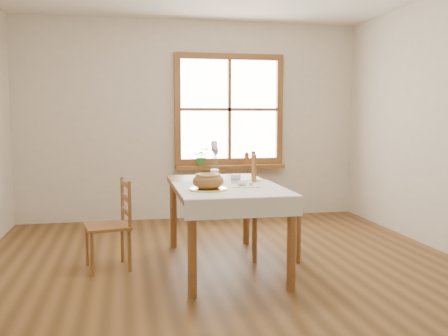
% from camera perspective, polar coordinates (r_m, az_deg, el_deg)
% --- Properties ---
extents(ground, '(5.00, 5.00, 0.00)m').
position_cam_1_polar(ground, '(4.38, 0.78, -12.21)').
color(ground, brown).
rests_on(ground, ground).
extents(room_walls, '(4.60, 5.10, 2.65)m').
position_cam_1_polar(room_walls, '(4.17, 0.81, 10.66)').
color(room_walls, beige).
rests_on(room_walls, ground).
extents(window, '(1.46, 0.08, 1.46)m').
position_cam_1_polar(window, '(6.68, 0.60, 6.71)').
color(window, brown).
rests_on(window, ground).
extents(window_sill, '(1.46, 0.20, 0.05)m').
position_cam_1_polar(window_sill, '(6.64, 0.72, 0.14)').
color(window_sill, brown).
rests_on(window_sill, ground).
extents(dining_table, '(0.90, 1.60, 0.75)m').
position_cam_1_polar(dining_table, '(4.51, 0.00, -2.97)').
color(dining_table, brown).
rests_on(dining_table, ground).
extents(table_linen, '(0.91, 0.99, 0.01)m').
position_cam_1_polar(table_linen, '(4.20, 0.81, -2.39)').
color(table_linen, white).
rests_on(table_linen, dining_table).
extents(chair_left, '(0.46, 0.45, 0.80)m').
position_cam_1_polar(chair_left, '(4.58, -13.19, -6.35)').
color(chair_left, brown).
rests_on(chair_left, ground).
extents(chair_right, '(0.59, 0.58, 1.02)m').
position_cam_1_polar(chair_right, '(4.84, 5.93, -4.27)').
color(chair_right, brown).
rests_on(chair_right, ground).
extents(bread_plate, '(0.35, 0.35, 0.02)m').
position_cam_1_polar(bread_plate, '(4.09, -1.82, -2.43)').
color(bread_plate, silver).
rests_on(bread_plate, table_linen).
extents(bread_loaf, '(0.26, 0.26, 0.14)m').
position_cam_1_polar(bread_loaf, '(4.08, -1.83, -1.34)').
color(bread_loaf, '#A07338').
rests_on(bread_loaf, bread_plate).
extents(egg_napkin, '(0.27, 0.25, 0.01)m').
position_cam_1_polar(egg_napkin, '(4.30, 2.53, -2.06)').
color(egg_napkin, white).
rests_on(egg_napkin, table_linen).
extents(eggs, '(0.21, 0.20, 0.04)m').
position_cam_1_polar(eggs, '(4.30, 2.53, -1.73)').
color(eggs, silver).
rests_on(eggs, egg_napkin).
extents(salt_shaker, '(0.05, 0.05, 0.09)m').
position_cam_1_polar(salt_shaker, '(4.49, 1.07, -1.21)').
color(salt_shaker, silver).
rests_on(salt_shaker, table_linen).
extents(pepper_shaker, '(0.05, 0.05, 0.08)m').
position_cam_1_polar(pepper_shaker, '(4.56, 1.64, -1.14)').
color(pepper_shaker, silver).
rests_on(pepper_shaker, table_linen).
extents(flower_vase, '(0.10, 0.10, 0.09)m').
position_cam_1_polar(flower_vase, '(4.82, -1.07, -0.82)').
color(flower_vase, silver).
rests_on(flower_vase, dining_table).
extents(lavender_bouquet, '(0.15, 0.15, 0.28)m').
position_cam_1_polar(lavender_bouquet, '(4.80, -1.07, 1.37)').
color(lavender_bouquet, '#6E5597').
rests_on(lavender_bouquet, flower_vase).
extents(potted_plant, '(0.24, 0.26, 0.18)m').
position_cam_1_polar(potted_plant, '(6.56, -2.55, 1.09)').
color(potted_plant, '#37732E').
rests_on(potted_plant, window_sill).
extents(amber_bottle, '(0.07, 0.07, 0.17)m').
position_cam_1_polar(amber_bottle, '(6.68, 2.62, 1.12)').
color(amber_bottle, '#9B4E1C').
rests_on(amber_bottle, window_sill).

